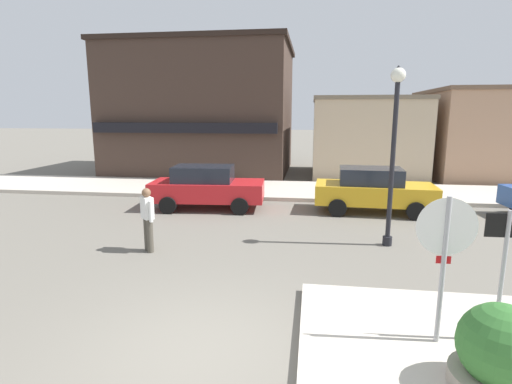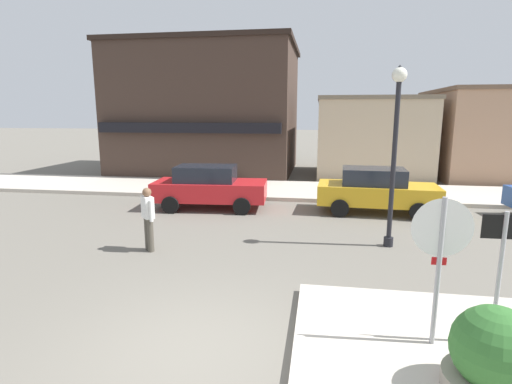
# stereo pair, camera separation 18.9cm
# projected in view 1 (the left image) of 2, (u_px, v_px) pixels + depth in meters

# --- Properties ---
(ground_plane) EXTENTS (160.00, 160.00, 0.00)m
(ground_plane) POSITION_uv_depth(u_px,v_px,m) (200.00, 353.00, 5.75)
(ground_plane) COLOR #6B665B
(kerb_far) EXTENTS (80.00, 4.00, 0.15)m
(kerb_far) POSITION_uv_depth(u_px,v_px,m) (276.00, 190.00, 17.65)
(kerb_far) COLOR beige
(kerb_far) RESTS_ON ground
(stop_sign) EXTENTS (0.82, 0.07, 2.30)m
(stop_sign) POSITION_uv_depth(u_px,v_px,m) (444.00, 251.00, 5.54)
(stop_sign) COLOR #9E9EA3
(stop_sign) RESTS_ON ground
(one_way_sign) EXTENTS (0.60, 0.06, 2.10)m
(one_way_sign) POSITION_uv_depth(u_px,v_px,m) (504.00, 263.00, 5.59)
(one_way_sign) COLOR #9E9EA3
(one_way_sign) RESTS_ON ground
(planter) EXTENTS (1.10, 1.10, 1.23)m
(planter) POSITION_uv_depth(u_px,v_px,m) (500.00, 358.00, 4.70)
(planter) COLOR gray
(planter) RESTS_ON ground
(lamp_post) EXTENTS (0.36, 0.36, 4.54)m
(lamp_post) POSITION_uv_depth(u_px,v_px,m) (394.00, 131.00, 9.90)
(lamp_post) COLOR black
(lamp_post) RESTS_ON ground
(parked_car_nearest) EXTENTS (4.11, 2.10, 1.56)m
(parked_car_nearest) POSITION_uv_depth(u_px,v_px,m) (207.00, 187.00, 14.34)
(parked_car_nearest) COLOR red
(parked_car_nearest) RESTS_ON ground
(parked_car_second) EXTENTS (4.08, 2.03, 1.56)m
(parked_car_second) POSITION_uv_depth(u_px,v_px,m) (373.00, 189.00, 13.81)
(parked_car_second) COLOR gold
(parked_car_second) RESTS_ON ground
(pedestrian_crossing_near) EXTENTS (0.45, 0.46, 1.61)m
(pedestrian_crossing_near) POSITION_uv_depth(u_px,v_px,m) (148.00, 218.00, 9.85)
(pedestrian_crossing_near) COLOR #4C473D
(pedestrian_crossing_near) RESTS_ON ground
(building_corner_shop) EXTENTS (10.08, 8.27, 7.20)m
(building_corner_shop) POSITION_uv_depth(u_px,v_px,m) (205.00, 110.00, 23.34)
(building_corner_shop) COLOR #3D2D26
(building_corner_shop) RESTS_ON ground
(building_storefront_left_near) EXTENTS (5.78, 6.00, 4.25)m
(building_storefront_left_near) POSITION_uv_depth(u_px,v_px,m) (365.00, 137.00, 22.01)
(building_storefront_left_near) COLOR tan
(building_storefront_left_near) RESTS_ON ground
(building_storefront_left_mid) EXTENTS (6.54, 7.44, 4.66)m
(building_storefront_left_mid) POSITION_uv_depth(u_px,v_px,m) (488.00, 133.00, 21.66)
(building_storefront_left_mid) COLOR tan
(building_storefront_left_mid) RESTS_ON ground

